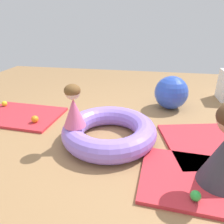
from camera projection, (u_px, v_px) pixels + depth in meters
name	position (u px, v px, depth m)	size (l,w,h in m)	color
ground_plane	(119.00, 142.00, 2.70)	(8.00, 8.00, 0.00)	#9E7549
gym_mat_front	(21.00, 115.00, 3.39)	(1.25, 0.86, 0.04)	red
gym_mat_far_left	(217.00, 183.00, 2.00)	(1.44, 0.84, 0.04)	red
inflatable_cushion	(109.00, 131.00, 2.68)	(1.20, 1.20, 0.27)	#9975EA
child_in_pink	(74.00, 106.00, 2.42)	(0.37, 0.37, 0.51)	#E5608E
play_ball_orange	(35.00, 119.00, 3.10)	(0.11, 0.11, 0.11)	orange
play_ball_green	(196.00, 196.00, 1.77)	(0.09, 0.09, 0.09)	green
play_ball_yellow	(4.00, 104.00, 3.68)	(0.09, 0.09, 0.09)	yellow
exercise_ball_large	(171.00, 93.00, 3.60)	(0.57, 0.57, 0.57)	blue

